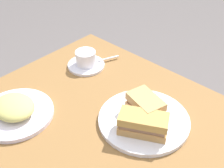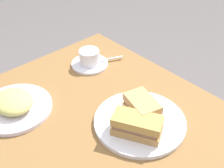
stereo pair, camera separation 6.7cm
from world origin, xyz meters
The scene contains 9 objects.
dining_table centered at (0.00, 0.00, 0.59)m, with size 1.07×0.69×0.71m.
sandwich_plate centered at (0.00, -0.06, 0.72)m, with size 0.28×0.28×0.01m, color white.
sandwich_front centered at (0.01, -0.07, 0.76)m, with size 0.13×0.10×0.06m.
sandwich_back centered at (-0.03, -0.01, 0.76)m, with size 0.15×0.13×0.06m.
coffee_saucer centered at (0.35, -0.14, 0.72)m, with size 0.14×0.14×0.01m, color white.
coffee_cup centered at (0.35, -0.15, 0.75)m, with size 0.08×0.10×0.06m.
spoon centered at (0.32, -0.21, 0.72)m, with size 0.05×0.09×0.01m.
side_plate centered at (0.31, 0.20, 0.72)m, with size 0.24×0.24×0.01m, color white.
side_food_pile centered at (0.31, 0.20, 0.75)m, with size 0.14×0.12×0.04m, color tan.
Camera 1 is at (-0.36, 0.48, 1.35)m, focal length 46.51 mm.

